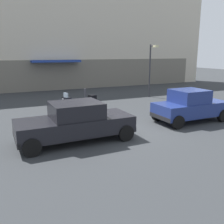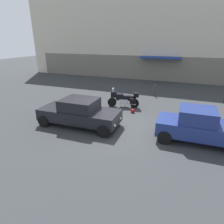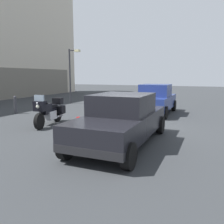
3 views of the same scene
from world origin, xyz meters
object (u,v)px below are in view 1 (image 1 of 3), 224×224
object	(u,v)px
streetlamp_curbside	(151,65)
bollard_curbside	(85,95)
car_sedan_far	(76,122)
car_hatchback_near	(190,106)
helmet	(101,115)
motorcycle	(79,105)

from	to	relation	value
streetlamp_curbside	bollard_curbside	distance (m)	5.65
car_sedan_far	streetlamp_curbside	xyz separation A→B (m)	(8.25, 7.28, 1.73)
car_hatchback_near	helmet	bearing A→B (deg)	145.08
motorcycle	helmet	size ratio (longest dim) A/B	8.01
streetlamp_curbside	bollard_curbside	world-z (taller)	streetlamp_curbside
helmet	car_sedan_far	bearing A→B (deg)	-127.13
car_hatchback_near	streetlamp_curbside	bearing A→B (deg)	71.98
motorcycle	bollard_curbside	world-z (taller)	motorcycle
car_sedan_far	bollard_curbside	xyz separation A→B (m)	(2.96, 7.54, -0.25)
car_sedan_far	bollard_curbside	world-z (taller)	car_sedan_far
motorcycle	helmet	bearing A→B (deg)	123.96
helmet	car_hatchback_near	size ratio (longest dim) A/B	0.07
car_hatchback_near	car_sedan_far	xyz separation A→B (m)	(-6.11, -0.39, -0.03)
car_sedan_far	streetlamp_curbside	world-z (taller)	streetlamp_curbside
car_sedan_far	bollard_curbside	size ratio (longest dim) A/B	4.59
car_sedan_far	motorcycle	bearing A→B (deg)	69.87
motorcycle	car_sedan_far	world-z (taller)	car_sedan_far
motorcycle	car_sedan_far	xyz separation A→B (m)	(-1.36, -3.89, 0.16)
helmet	car_sedan_far	size ratio (longest dim) A/B	0.06
motorcycle	streetlamp_curbside	distance (m)	7.91
car_hatchback_near	bollard_curbside	size ratio (longest dim) A/B	3.89
streetlamp_curbside	motorcycle	bearing A→B (deg)	-153.81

